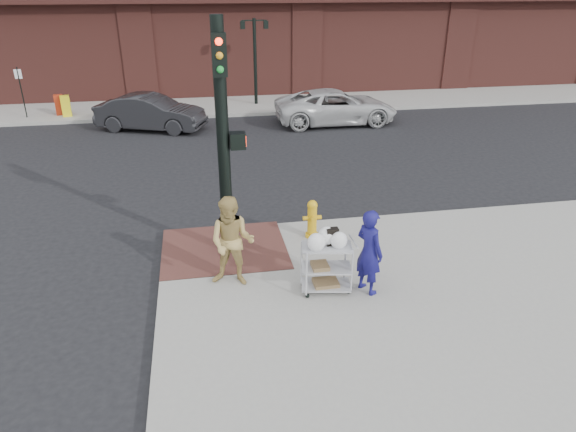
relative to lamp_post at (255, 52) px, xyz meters
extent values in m
plane|color=black|center=(-2.00, -16.00, -2.62)|extent=(220.00, 220.00, 0.00)
cube|color=gray|center=(10.50, 16.00, -2.54)|extent=(65.00, 36.00, 0.15)
cube|color=#542E27|center=(-2.60, -15.10, -2.46)|extent=(2.80, 2.40, 0.01)
cylinder|color=black|center=(0.00, 0.00, -0.47)|extent=(0.16, 0.16, 4.00)
cube|color=black|center=(0.00, 0.00, 1.43)|extent=(1.20, 0.06, 0.06)
cube|color=black|center=(-0.55, 0.00, 1.23)|extent=(0.22, 0.22, 0.35)
cube|color=black|center=(0.55, 0.00, 1.23)|extent=(0.22, 0.22, 0.35)
cylinder|color=black|center=(-10.50, -1.00, -1.37)|extent=(0.05, 0.05, 2.20)
cylinder|color=black|center=(-2.50, -15.20, 0.03)|extent=(0.26, 0.26, 5.00)
cube|color=black|center=(-2.20, -15.20, 0.08)|extent=(0.32, 0.28, 0.34)
cube|color=#FF260C|center=(-2.04, -15.20, 0.08)|extent=(0.02, 0.18, 0.22)
cube|color=black|center=(-2.50, -15.48, 1.83)|extent=(0.28, 0.18, 0.80)
imported|color=#14125B|center=(0.05, -17.35, -1.61)|extent=(0.65, 0.75, 1.73)
imported|color=tan|center=(-2.50, -16.61, -1.54)|extent=(1.07, 0.94, 1.86)
imported|color=black|center=(-4.87, -3.66, -1.88)|extent=(4.74, 3.04, 1.47)
imported|color=silver|center=(3.03, -3.97, -1.88)|extent=(5.30, 2.45, 1.47)
cube|color=#A2A3A8|center=(-0.74, -17.20, -1.50)|extent=(1.03, 0.69, 0.03)
cube|color=#A2A3A8|center=(-0.74, -17.20, -1.96)|extent=(1.03, 0.69, 0.03)
cube|color=#A2A3A8|center=(-0.74, -17.20, -2.35)|extent=(1.03, 0.69, 0.03)
cube|color=black|center=(-0.64, -17.15, -1.34)|extent=(0.23, 0.15, 0.34)
cube|color=brown|center=(-0.87, -17.20, -1.91)|extent=(0.32, 0.36, 0.08)
cube|color=brown|center=(-0.74, -17.20, -2.30)|extent=(0.49, 0.38, 0.07)
cylinder|color=gold|center=(-0.50, -14.87, -2.42)|extent=(0.31, 0.31, 0.09)
cylinder|color=gold|center=(-0.50, -14.87, -2.03)|extent=(0.22, 0.22, 0.68)
sphere|color=gold|center=(-0.50, -14.87, -1.65)|extent=(0.24, 0.24, 0.24)
cylinder|color=gold|center=(-0.50, -14.87, -1.97)|extent=(0.44, 0.10, 0.10)
cube|color=#B12D14|center=(-9.10, -0.73, -2.02)|extent=(0.44, 0.41, 0.90)
cube|color=yellow|center=(-8.74, -1.12, -2.01)|extent=(0.45, 0.42, 0.92)
camera|label=1|loc=(-3.01, -25.54, 3.08)|focal=32.00mm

